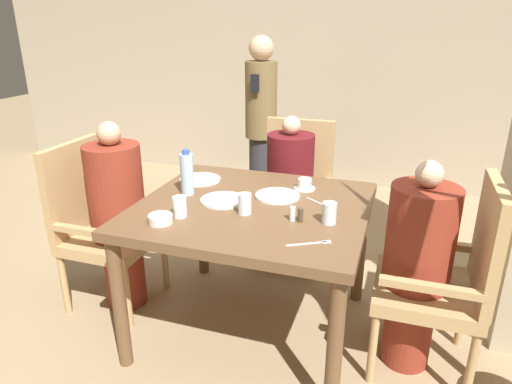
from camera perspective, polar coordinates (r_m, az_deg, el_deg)
ground_plane at (r=2.77m, az=-0.37°, el=-16.51°), size 16.00×16.00×0.00m
wall_back at (r=4.86m, az=10.39°, el=17.15°), size 8.00×0.06×2.80m
dining_table at (r=2.42m, az=-0.41°, el=-3.63°), size 1.19×1.09×0.77m
chair_left_side at (r=2.92m, az=-19.11°, el=-3.39°), size 0.50×0.50×1.01m
diner_in_left_chair at (r=2.82m, az=-16.82°, el=-2.80°), size 0.32×0.32×1.16m
chair_far_side at (r=3.32m, az=4.85°, el=0.58°), size 0.50×0.50×1.01m
diner_in_far_chair at (r=3.17m, az=4.22°, el=0.07°), size 0.32×0.32×1.09m
chair_right_side at (r=2.39m, az=22.96°, el=-9.47°), size 0.50×0.50×1.01m
diner_in_right_chair at (r=2.37m, az=19.44°, el=-8.64°), size 0.32×0.32×1.09m
standing_host at (r=3.92m, az=0.63°, el=8.43°), size 0.27×0.30×1.57m
plate_main_left at (r=2.76m, az=-6.99°, el=1.58°), size 0.24×0.24×0.01m
plate_main_right at (r=2.43m, az=-4.11°, el=-1.02°), size 0.24×0.24×0.01m
plate_dessert_center at (r=2.49m, az=2.70°, el=-0.48°), size 0.24×0.24×0.01m
teacup_with_saucer at (r=2.61m, az=6.10°, el=0.93°), size 0.12×0.12×0.06m
bowl_small at (r=2.21m, az=-11.85°, el=-3.32°), size 0.12×0.12×0.04m
water_bottle at (r=2.52m, az=-8.62°, el=2.28°), size 0.07×0.07×0.25m
glass_tall_near at (r=2.25m, az=-9.51°, el=-1.84°), size 0.07×0.07×0.10m
glass_tall_mid at (r=2.18m, az=9.15°, el=-2.61°), size 0.07×0.07×0.10m
glass_tall_far at (r=2.26m, az=-1.53°, el=-1.46°), size 0.07×0.07×0.10m
salt_shaker at (r=2.19m, az=4.57°, el=-2.72°), size 0.03×0.03×0.07m
pepper_shaker at (r=2.18m, az=5.57°, el=-2.89°), size 0.03×0.03×0.07m
fork_beside_plate at (r=1.99m, az=7.17°, el=-6.36°), size 0.18×0.11×0.00m
knife_beside_plate at (r=2.40m, az=8.31°, el=-1.58°), size 0.18×0.14×0.00m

